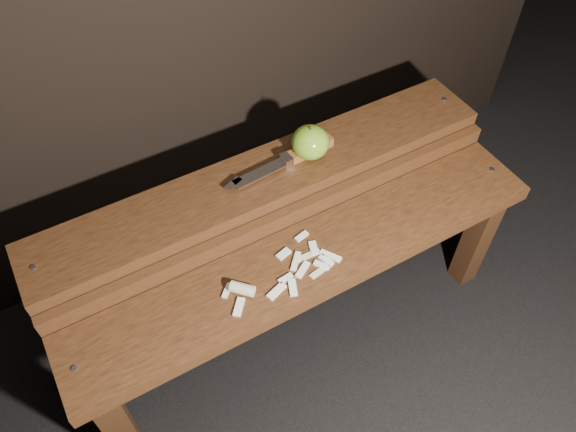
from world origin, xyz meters
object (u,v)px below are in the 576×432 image
bench_rear_tier (267,197)px  apple (310,142)px  bench_front_tier (313,275)px  knife (298,155)px

bench_rear_tier → apple: (0.13, 0.00, 0.13)m
bench_rear_tier → apple: size_ratio=12.42×
bench_front_tier → bench_rear_tier: (0.00, 0.23, 0.06)m
knife → bench_front_tier: bearing=-111.5°
apple → bench_front_tier: bearing=-118.5°
bench_rear_tier → knife: (0.09, 0.01, 0.10)m
apple → knife: bearing=173.5°
knife → apple: bearing=-6.5°
bench_front_tier → apple: size_ratio=12.42×
bench_rear_tier → knife: 0.14m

